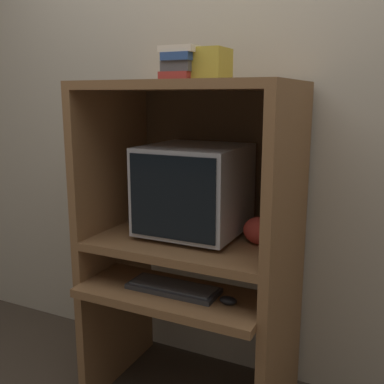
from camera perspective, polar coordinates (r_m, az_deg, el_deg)
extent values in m
cube|color=#B2A893|center=(2.24, 4.09, 9.37)|extent=(6.00, 0.06, 2.60)
cube|color=brown|center=(2.39, -9.34, -15.46)|extent=(0.04, 0.60, 0.61)
cube|color=brown|center=(2.08, 11.14, -20.05)|extent=(0.04, 0.60, 0.61)
cube|color=brown|center=(1.92, -2.53, -13.00)|extent=(0.80, 0.34, 0.04)
cube|color=brown|center=(2.24, -9.69, -6.37)|extent=(0.04, 0.60, 0.19)
cube|color=brown|center=(1.90, 11.63, -9.83)|extent=(0.04, 0.60, 0.19)
cube|color=brown|center=(2.01, 0.05, -6.10)|extent=(0.80, 0.60, 0.04)
cube|color=brown|center=(2.14, -10.10, 4.53)|extent=(0.04, 0.60, 0.67)
cube|color=brown|center=(1.79, 12.21, 2.97)|extent=(0.04, 0.60, 0.67)
cube|color=brown|center=(1.91, 0.06, 13.34)|extent=(0.80, 0.60, 0.04)
cube|color=#48321E|center=(2.19, 3.32, 4.85)|extent=(0.80, 0.01, 0.67)
cylinder|color=#B2B2B7|center=(2.03, 0.34, -5.03)|extent=(0.23, 0.23, 0.02)
cube|color=#B2B2B7|center=(1.99, 0.35, 0.48)|extent=(0.42, 0.42, 0.38)
cube|color=black|center=(1.80, -2.59, -0.77)|extent=(0.38, 0.01, 0.34)
cube|color=#2D2D30|center=(1.91, -2.37, -12.12)|extent=(0.39, 0.15, 0.02)
cube|color=#474749|center=(1.91, -2.38, -11.77)|extent=(0.36, 0.11, 0.01)
ellipsoid|color=black|center=(1.80, 4.61, -13.56)|extent=(0.07, 0.05, 0.03)
ellipsoid|color=#BC382D|center=(1.90, 8.62, -4.88)|extent=(0.14, 0.11, 0.12)
cube|color=maroon|center=(1.93, -1.77, 14.43)|extent=(0.13, 0.11, 0.04)
cube|color=#4C4C51|center=(1.92, -1.68, 15.66)|extent=(0.13, 0.09, 0.04)
cube|color=navy|center=(1.92, -1.62, 16.79)|extent=(0.13, 0.10, 0.03)
cube|color=beige|center=(1.93, -1.51, 17.65)|extent=(0.15, 0.11, 0.03)
cube|color=gold|center=(1.95, 1.60, 15.81)|extent=(0.19, 0.16, 0.13)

